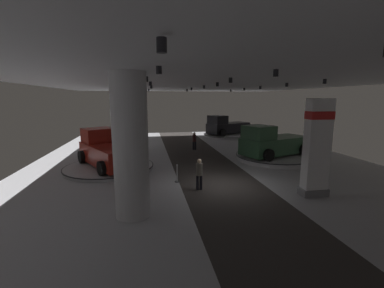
# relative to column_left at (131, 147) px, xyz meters

# --- Properties ---
(ground) EXTENTS (24.00, 44.00, 0.06)m
(ground) POSITION_rel_column_left_xyz_m (4.48, 2.86, -2.77)
(ground) COLOR #B2B2B7
(ceiling_with_spotlights) EXTENTS (24.00, 44.00, 0.39)m
(ceiling_with_spotlights) POSITION_rel_column_left_xyz_m (4.48, 2.86, 2.80)
(ceiling_with_spotlights) COLOR silver
(column_left) EXTENTS (1.33, 1.33, 5.50)m
(column_left) POSITION_rel_column_left_xyz_m (0.00, 0.00, 0.00)
(column_left) COLOR silver
(column_left) RESTS_ON ground
(brand_sign_pylon) EXTENTS (1.28, 0.67, 4.55)m
(brand_sign_pylon) POSITION_rel_column_left_xyz_m (8.32, 0.69, -0.41)
(brand_sign_pylon) COLOR slate
(brand_sign_pylon) RESTS_ON ground
(display_platform_mid_left) EXTENTS (5.68, 5.68, 0.22)m
(display_platform_mid_left) POSITION_rel_column_left_xyz_m (-1.85, 7.19, -2.62)
(display_platform_mid_left) COLOR #B7B7BC
(display_platform_mid_left) RESTS_ON ground
(pickup_truck_mid_left) EXTENTS (4.52, 5.65, 2.30)m
(pickup_truck_mid_left) POSITION_rel_column_left_xyz_m (-2.00, 7.47, -1.59)
(pickup_truck_mid_left) COLOR maroon
(pickup_truck_mid_left) RESTS_ON display_platform_mid_left
(display_platform_far_right) EXTENTS (5.09, 5.09, 0.24)m
(display_platform_far_right) POSITION_rel_column_left_xyz_m (11.88, 13.25, -2.61)
(display_platform_far_right) COLOR #333338
(display_platform_far_right) RESTS_ON ground
(display_car_far_right) EXTENTS (3.74, 4.52, 1.71)m
(display_car_far_right) POSITION_rel_column_left_xyz_m (11.89, 13.27, -1.74)
(display_car_far_right) COLOR black
(display_car_far_right) RESTS_ON display_platform_far_right
(display_platform_deep_right) EXTENTS (5.94, 5.94, 0.28)m
(display_platform_deep_right) POSITION_rel_column_left_xyz_m (10.39, 20.08, -2.59)
(display_platform_deep_right) COLOR silver
(display_platform_deep_right) RESTS_ON ground
(pickup_truck_deep_right) EXTENTS (5.69, 4.27, 2.30)m
(pickup_truck_deep_right) POSITION_rel_column_left_xyz_m (10.10, 19.95, -1.53)
(pickup_truck_deep_right) COLOR black
(pickup_truck_deep_right) RESTS_ON display_platform_deep_right
(display_platform_mid_right) EXTENTS (5.68, 5.68, 0.36)m
(display_platform_mid_right) POSITION_rel_column_left_xyz_m (10.01, 7.76, -2.55)
(display_platform_mid_right) COLOR #B7B7BC
(display_platform_mid_right) RESTS_ON ground
(pickup_truck_mid_right) EXTENTS (5.70, 4.05, 2.30)m
(pickup_truck_mid_right) POSITION_rel_column_left_xyz_m (9.71, 7.64, -1.46)
(pickup_truck_mid_right) COLOR #2D5638
(pickup_truck_mid_right) RESTS_ON display_platform_mid_right
(visitor_walking_near) EXTENTS (0.32, 0.32, 1.59)m
(visitor_walking_near) POSITION_rel_column_left_xyz_m (4.79, 12.53, -1.84)
(visitor_walking_near) COLOR black
(visitor_walking_near) RESTS_ON ground
(visitor_walking_far) EXTENTS (0.32, 0.32, 1.59)m
(visitor_walking_far) POSITION_rel_column_left_xyz_m (3.14, 2.38, -1.84)
(visitor_walking_far) COLOR black
(visitor_walking_far) RESTS_ON ground
(stanchion_a) EXTENTS (0.28, 0.28, 1.01)m
(stanchion_a) POSITION_rel_column_left_xyz_m (2.19, 3.77, -2.38)
(stanchion_a) COLOR #333338
(stanchion_a) RESTS_ON ground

